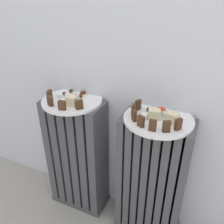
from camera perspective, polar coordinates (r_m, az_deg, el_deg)
The scene contains 31 objects.
radiator_left at distance 1.25m, azimuth -8.59°, elevation -11.02°, with size 0.31×0.15×0.64m.
radiator_right at distance 1.12m, azimuth 9.77°, elevation -16.46°, with size 0.31×0.15×0.64m.
plate_left at distance 1.07m, azimuth -9.86°, elevation 2.81°, with size 0.28×0.28×0.01m, color white.
plate_right at distance 0.92m, azimuth 11.43°, elevation -1.72°, with size 0.28×0.28×0.01m, color white.
dark_cake_slice_left_0 at distance 1.09m, azimuth -15.26°, elevation 4.18°, with size 0.03×0.02×0.04m, color #472B19.
dark_cake_slice_left_1 at distance 1.02m, azimuth -15.12°, elevation 2.62°, with size 0.03×0.02×0.04m, color #472B19.
dark_cake_slice_left_2 at distance 0.97m, azimuth -12.32°, elevation 1.63°, with size 0.03×0.02×0.04m, color #472B19.
dark_cake_slice_left_3 at distance 0.97m, azimuth -8.16°, elevation 1.85°, with size 0.03×0.02×0.04m, color #472B19.
marble_cake_slice_left_0 at distance 1.01m, azimuth -9.86°, elevation 2.80°, with size 0.04×0.04×0.04m, color beige.
turkish_delight_left_0 at distance 1.09m, azimuth -12.88°, elevation 3.89°, with size 0.02×0.02×0.02m, color white.
turkish_delight_left_1 at distance 1.08m, azimuth -11.01°, elevation 3.87°, with size 0.02×0.02×0.02m, color white.
medjool_date_left_0 at distance 1.14m, azimuth -10.20°, elevation 5.21°, with size 0.03×0.02×0.02m, color #4C2814.
medjool_date_left_1 at distance 1.08m, azimuth -7.78°, elevation 4.07°, with size 0.03×0.02×0.02m, color #4C2814.
medjool_date_left_2 at distance 1.11m, azimuth -7.24°, elevation 4.85°, with size 0.03×0.02×0.02m, color #4C2814.
medjool_date_left_3 at distance 1.12m, azimuth -11.73°, elevation 4.52°, with size 0.02×0.02×0.02m, color #4C2814.
jam_bowl_left at distance 1.05m, azimuth -9.17°, elevation 3.51°, with size 0.04×0.04×0.02m.
dark_cake_slice_right_0 at distance 0.96m, azimuth 6.51°, elevation 1.75°, with size 0.03×0.01×0.04m, color #472B19.
dark_cake_slice_right_1 at distance 0.92m, azimuth 5.34°, elevation 0.58°, with size 0.03×0.01×0.04m, color #472B19.
dark_cake_slice_right_2 at distance 0.88m, azimuth 5.52°, elevation -0.88°, with size 0.03×0.01×0.04m, color #472B19.
dark_cake_slice_right_3 at distance 0.84m, azimuth 7.18°, elevation -2.31°, with size 0.03×0.01×0.04m, color #472B19.
dark_cake_slice_right_4 at distance 0.82m, azimuth 10.06°, elevation -3.31°, with size 0.03×0.01×0.04m, color #472B19.
dark_cake_slice_right_5 at distance 0.83m, azimuth 13.37°, elevation -3.55°, with size 0.03×0.01×0.04m, color #472B19.
dark_cake_slice_right_6 at distance 0.85m, azimuth 16.15°, elevation -2.97°, with size 0.03×0.01×0.04m, color #472B19.
marble_cake_slice_right_0 at distance 0.89m, azimuth 14.74°, elevation -1.47°, with size 0.05×0.03×0.04m, color beige.
marble_cake_slice_right_1 at distance 0.90m, azimuth 10.45°, elevation -0.56°, with size 0.05×0.03×0.04m, color beige.
turkish_delight_right_0 at distance 0.89m, azimuth 7.99°, elevation -1.15°, with size 0.02×0.02×0.02m, color white.
turkish_delight_right_1 at distance 0.92m, azimuth 13.45°, elevation -0.96°, with size 0.02×0.02×0.02m, color white.
medjool_date_right_0 at distance 0.96m, azimuth 9.20°, elevation 0.61°, with size 0.03×0.02×0.01m, color #4C2814.
medjool_date_right_1 at distance 0.94m, azimuth 14.81°, elevation -0.39°, with size 0.03×0.02×0.02m, color #4C2814.
jam_bowl_right at distance 0.95m, azimuth 12.06°, elevation 0.22°, with size 0.05×0.05×0.02m.
fork at distance 1.03m, azimuth -12.07°, elevation 2.15°, with size 0.04×0.09×0.00m.
Camera 1 is at (0.36, -0.51, 1.10)m, focal length 36.81 mm.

